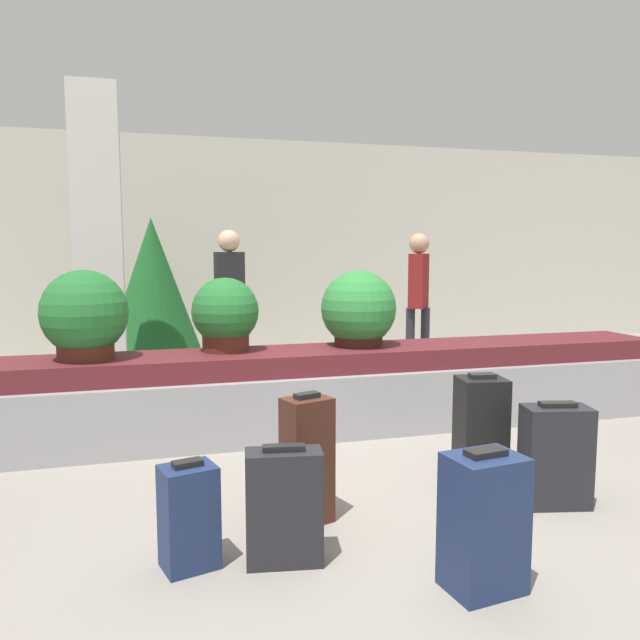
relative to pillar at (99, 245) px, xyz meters
name	(u,v)px	position (x,y,z in m)	size (l,w,h in m)	color
ground_plane	(386,496)	(1.87, -3.26, -1.60)	(18.00, 18.00, 0.00)	gray
back_wall	(241,246)	(1.87, 2.68, 0.00)	(18.00, 0.06, 3.20)	beige
carousel	(320,391)	(1.87, -1.72, -1.26)	(6.70, 0.84, 0.71)	#9E9EA3
pillar	(99,245)	(0.00, 0.00, 0.00)	(0.47, 0.47, 3.20)	silver
suitcase_0	(189,516)	(0.61, -3.82, -1.34)	(0.30, 0.27, 0.54)	navy
suitcase_1	(555,456)	(2.82, -3.66, -1.29)	(0.43, 0.31, 0.64)	#232328
suitcase_2	(484,522)	(1.90, -4.39, -1.28)	(0.37, 0.31, 0.66)	navy
suitcase_3	(284,507)	(1.07, -3.91, -1.31)	(0.40, 0.24, 0.61)	#232328
suitcase_4	(481,430)	(2.56, -3.22, -1.24)	(0.34, 0.31, 0.75)	black
suitcase_5	(307,460)	(1.30, -3.48, -1.23)	(0.31, 0.27, 0.76)	#472319
potted_plant_0	(359,311)	(2.25, -1.63, -0.58)	(0.67, 0.67, 0.67)	#381914
potted_plant_1	(84,316)	(-0.02, -1.71, -0.55)	(0.66, 0.66, 0.70)	#4C2319
potted_plant_2	(225,315)	(1.08, -1.60, -0.59)	(0.56, 0.56, 0.62)	#4C2319
traveler_0	(418,290)	(3.68, 0.22, -0.55)	(0.34, 0.36, 1.75)	#282833
traveler_1	(230,292)	(1.37, 0.30, -0.53)	(0.34, 0.25, 1.78)	#282833
decorated_tree	(153,289)	(0.54, 1.27, -0.54)	(1.24, 1.24, 1.95)	#4C331E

